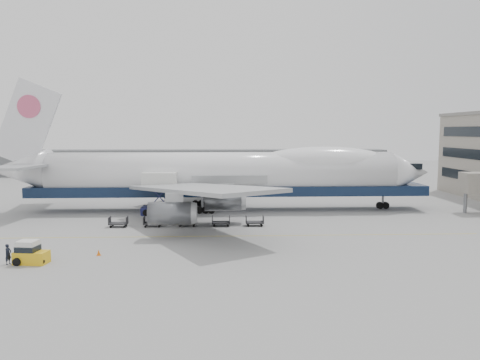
{
  "coord_description": "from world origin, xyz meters",
  "views": [
    {
      "loc": [
        -0.32,
        -59.11,
        12.12
      ],
      "look_at": [
        2.43,
        6.0,
        5.27
      ],
      "focal_mm": 35.0,
      "sensor_mm": 36.0,
      "label": 1
    }
  ],
  "objects_px": {
    "catering_truck": "(160,191)",
    "baggage_tug": "(30,253)",
    "ground_worker": "(8,254)",
    "airliner": "(227,174)"
  },
  "relations": [
    {
      "from": "airliner",
      "to": "ground_worker",
      "type": "xyz_separation_m",
      "value": [
        -20.31,
        -28.7,
        -4.68
      ]
    },
    {
      "from": "baggage_tug",
      "to": "ground_worker",
      "type": "distance_m",
      "value": 1.89
    },
    {
      "from": "airliner",
      "to": "ground_worker",
      "type": "distance_m",
      "value": 35.47
    },
    {
      "from": "airliner",
      "to": "baggage_tug",
      "type": "distance_m",
      "value": 34.25
    },
    {
      "from": "airliner",
      "to": "baggage_tug",
      "type": "height_order",
      "value": "airliner"
    },
    {
      "from": "airliner",
      "to": "catering_truck",
      "type": "bearing_deg",
      "value": -160.27
    },
    {
      "from": "catering_truck",
      "to": "ground_worker",
      "type": "height_order",
      "value": "catering_truck"
    },
    {
      "from": "ground_worker",
      "to": "airliner",
      "type": "bearing_deg",
      "value": -17.08
    },
    {
      "from": "catering_truck",
      "to": "baggage_tug",
      "type": "height_order",
      "value": "catering_truck"
    },
    {
      "from": "catering_truck",
      "to": "baggage_tug",
      "type": "relative_size",
      "value": 1.98
    }
  ]
}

